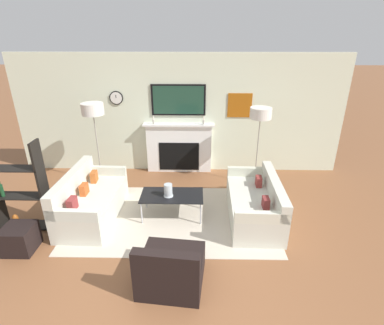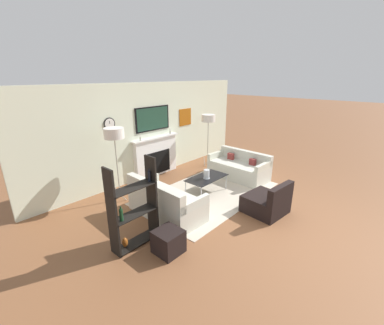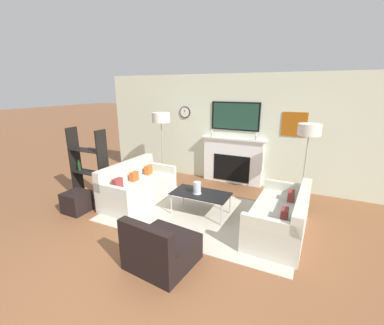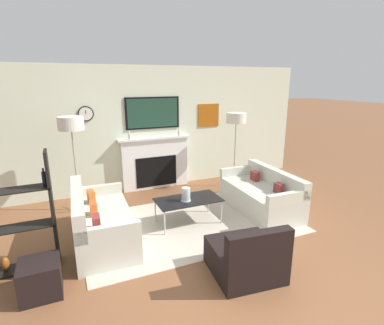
# 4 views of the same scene
# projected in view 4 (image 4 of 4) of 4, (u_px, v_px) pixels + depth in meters

# --- Properties ---
(ground_plane) EXTENTS (60.00, 60.00, 0.00)m
(ground_plane) POSITION_uv_depth(u_px,v_px,m) (267.00, 306.00, 3.27)
(ground_plane) COLOR brown
(fireplace_wall) EXTENTS (7.47, 0.28, 2.70)m
(fireplace_wall) POSITION_uv_depth(u_px,v_px,m) (153.00, 134.00, 6.68)
(fireplace_wall) COLOR silver
(fireplace_wall) RESTS_ON ground_plane
(area_rug) EXTENTS (3.56, 2.19, 0.01)m
(area_rug) POSITION_uv_depth(u_px,v_px,m) (190.00, 223.00, 5.16)
(area_rug) COLOR beige
(area_rug) RESTS_ON ground_plane
(couch_left) EXTENTS (0.88, 1.71, 0.84)m
(couch_left) POSITION_uv_depth(u_px,v_px,m) (100.00, 223.00, 4.51)
(couch_left) COLOR beige
(couch_left) RESTS_ON ground_plane
(couch_right) EXTENTS (0.88, 1.73, 0.76)m
(couch_right) POSITION_uv_depth(u_px,v_px,m) (261.00, 196.00, 5.65)
(couch_right) COLOR beige
(couch_right) RESTS_ON ground_plane
(armchair) EXTENTS (0.90, 0.89, 0.74)m
(armchair) POSITION_uv_depth(u_px,v_px,m) (246.00, 257.00, 3.75)
(armchair) COLOR black
(armchair) RESTS_ON ground_plane
(coffee_table) EXTENTS (1.10, 0.59, 0.44)m
(coffee_table) POSITION_uv_depth(u_px,v_px,m) (188.00, 201.00, 5.08)
(coffee_table) COLOR black
(coffee_table) RESTS_ON ground_plane
(hurricane_candle) EXTENTS (0.17, 0.17, 0.23)m
(hurricane_candle) POSITION_uv_depth(u_px,v_px,m) (186.00, 195.00, 4.99)
(hurricane_candle) COLOR silver
(hurricane_candle) RESTS_ON coffee_table
(floor_lamp_left) EXTENTS (0.45, 0.45, 1.78)m
(floor_lamp_left) POSITION_uv_depth(u_px,v_px,m) (71.00, 125.00, 5.28)
(floor_lamp_left) COLOR #9E998E
(floor_lamp_left) RESTS_ON ground_plane
(floor_lamp_right) EXTENTS (0.44, 0.44, 1.70)m
(floor_lamp_right) POSITION_uv_depth(u_px,v_px,m) (236.00, 119.00, 6.62)
(floor_lamp_right) COLOR #9E998E
(floor_lamp_right) RESTS_ON ground_plane
(shelf_unit) EXTENTS (0.86, 0.28, 1.56)m
(shelf_unit) POSITION_uv_depth(u_px,v_px,m) (16.00, 220.00, 3.73)
(shelf_unit) COLOR black
(shelf_unit) RESTS_ON ground_plane
(ottoman) EXTENTS (0.44, 0.44, 0.41)m
(ottoman) POSITION_uv_depth(u_px,v_px,m) (41.00, 278.00, 3.42)
(ottoman) COLOR black
(ottoman) RESTS_ON ground_plane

